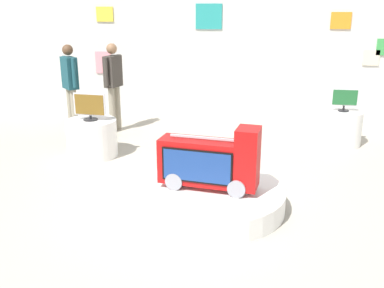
{
  "coord_description": "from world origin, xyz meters",
  "views": [
    {
      "loc": [
        0.79,
        -4.95,
        2.37
      ],
      "look_at": [
        0.02,
        0.18,
        0.72
      ],
      "focal_mm": 40.75,
      "sensor_mm": 36.0,
      "label": 1
    }
  ],
  "objects": [
    {
      "name": "novelty_firetruck_tv",
      "position": [
        0.29,
        -0.12,
        0.59
      ],
      "size": [
        1.22,
        0.54,
        0.79
      ],
      "color": "gray",
      "rests_on": "main_display_pedestal"
    },
    {
      "name": "display_pedestal_center_rear",
      "position": [
        -1.83,
        1.53,
        0.3
      ],
      "size": [
        0.81,
        0.81,
        0.61
      ],
      "primitive_type": "cylinder",
      "color": "white",
      "rests_on": "ground"
    },
    {
      "name": "shopper_browsing_rear",
      "position": [
        -1.93,
        3.04,
        1.0
      ],
      "size": [
        0.28,
        0.55,
        1.7
      ],
      "color": "gray",
      "rests_on": "ground"
    },
    {
      "name": "main_display_pedestal",
      "position": [
        0.27,
        -0.11,
        0.13
      ],
      "size": [
        1.86,
        1.86,
        0.26
      ],
      "primitive_type": "cylinder",
      "color": "white",
      "rests_on": "ground"
    },
    {
      "name": "ground_plane",
      "position": [
        0.0,
        0.0,
        0.0
      ],
      "size": [
        30.0,
        30.0,
        0.0
      ],
      "primitive_type": "plane",
      "color": "#A8A091"
    },
    {
      "name": "tv_on_center_rear",
      "position": [
        -1.83,
        1.53,
        0.84
      ],
      "size": [
        0.53,
        0.23,
        0.44
      ],
      "color": "black",
      "rests_on": "display_pedestal_center_rear"
    },
    {
      "name": "shopper_browsing_near_truck",
      "position": [
        -2.71,
        2.83,
        0.99
      ],
      "size": [
        0.41,
        0.43,
        1.68
      ],
      "color": "gray",
      "rests_on": "ground"
    },
    {
      "name": "back_wall_display",
      "position": [
        0.0,
        4.38,
        1.59
      ],
      "size": [
        12.03,
        0.13,
        3.19
      ],
      "color": "silver",
      "rests_on": "ground"
    },
    {
      "name": "tv_on_left_rear",
      "position": [
        2.31,
        2.78,
        0.83
      ],
      "size": [
        0.44,
        0.19,
        0.39
      ],
      "color": "black",
      "rests_on": "display_pedestal_left_rear"
    },
    {
      "name": "display_pedestal_left_rear",
      "position": [
        2.31,
        2.78,
        0.3
      ],
      "size": [
        0.69,
        0.69,
        0.61
      ],
      "primitive_type": "cylinder",
      "color": "white",
      "rests_on": "ground"
    }
  ]
}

